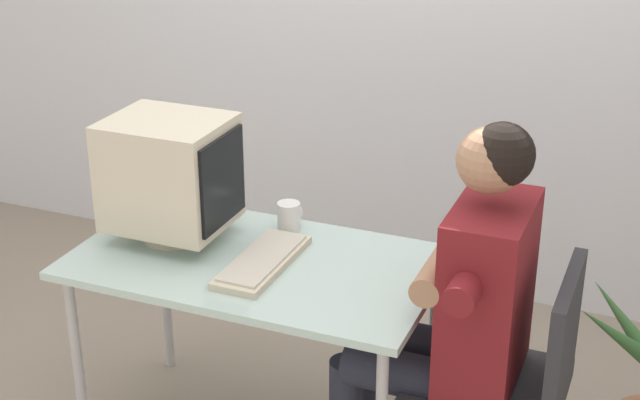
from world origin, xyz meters
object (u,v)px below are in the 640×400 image
object	(u,v)px
keyboard	(262,261)
office_chair	(509,378)
desk_mug	(289,216)
person_seated	(454,305)
crt_monitor	(170,174)
desk	(256,276)

from	to	relation	value
keyboard	office_chair	bearing A→B (deg)	0.62
keyboard	desk_mug	bearing A→B (deg)	96.12
keyboard	office_chair	size ratio (longest dim) A/B	0.51
office_chair	person_seated	xyz separation A→B (m)	(-0.19, 0.00, 0.22)
crt_monitor	keyboard	distance (m)	0.44
keyboard	desk_mug	world-z (taller)	desk_mug
keyboard	person_seated	distance (m)	0.64
crt_monitor	keyboard	bearing A→B (deg)	-11.29
keyboard	person_seated	bearing A→B (deg)	0.80
desk	person_seated	size ratio (longest dim) A/B	0.93
keyboard	desk	bearing A→B (deg)	143.20
crt_monitor	person_seated	bearing A→B (deg)	-3.70
crt_monitor	office_chair	bearing A→B (deg)	-3.13
desk	crt_monitor	size ratio (longest dim) A/B	2.82
desk	desk_mug	bearing A→B (deg)	87.96
person_seated	crt_monitor	bearing A→B (deg)	176.30
desk	keyboard	size ratio (longest dim) A/B	2.75
person_seated	office_chair	bearing A→B (deg)	-0.00
crt_monitor	person_seated	distance (m)	1.04
office_chair	person_seated	distance (m)	0.28
crt_monitor	desk	bearing A→B (deg)	-7.67
crt_monitor	office_chair	xyz separation A→B (m)	(1.19, -0.07, -0.47)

